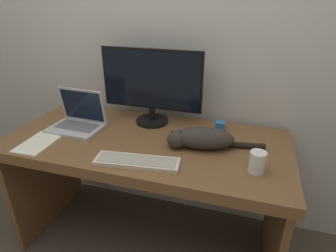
# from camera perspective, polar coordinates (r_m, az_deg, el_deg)

# --- Properties ---
(wall_back) EXTENTS (6.40, 0.06, 2.60)m
(wall_back) POSITION_cam_1_polar(r_m,az_deg,el_deg) (1.81, -0.03, 18.92)
(wall_back) COLOR silver
(wall_back) RESTS_ON ground_plane
(desk) EXTENTS (1.58, 0.73, 0.76)m
(desk) POSITION_cam_1_polar(r_m,az_deg,el_deg) (1.67, -4.28, -7.38)
(desk) COLOR brown
(desk) RESTS_ON ground_plane
(monitor) EXTENTS (0.62, 0.20, 0.46)m
(monitor) POSITION_cam_1_polar(r_m,az_deg,el_deg) (1.71, -3.39, 8.28)
(monitor) COLOR black
(monitor) RESTS_ON desk
(laptop) EXTENTS (0.32, 0.23, 0.23)m
(laptop) POSITION_cam_1_polar(r_m,az_deg,el_deg) (1.78, -17.83, 0.98)
(laptop) COLOR #B7B7BC
(laptop) RESTS_ON desk
(external_keyboard) EXTENTS (0.42, 0.16, 0.02)m
(external_keyboard) POSITION_cam_1_polar(r_m,az_deg,el_deg) (1.37, -6.30, -7.17)
(external_keyboard) COLOR beige
(external_keyboard) RESTS_ON desk
(cat) EXTENTS (0.50, 0.19, 0.11)m
(cat) POSITION_cam_1_polar(r_m,az_deg,el_deg) (1.48, 6.74, -2.42)
(cat) COLOR #332D28
(cat) RESTS_ON desk
(coffee_mug) EXTENTS (0.07, 0.07, 0.10)m
(coffee_mug) POSITION_cam_1_polar(r_m,az_deg,el_deg) (1.34, 17.68, -7.02)
(coffee_mug) COLOR white
(coffee_mug) RESTS_ON desk
(paper_notepad) EXTENTS (0.16, 0.25, 0.01)m
(paper_notepad) POSITION_cam_1_polar(r_m,az_deg,el_deg) (1.69, -24.89, -3.16)
(paper_notepad) COLOR white
(paper_notepad) RESTS_ON desk
(small_toy) EXTENTS (0.05, 0.05, 0.05)m
(small_toy) POSITION_cam_1_polar(r_m,az_deg,el_deg) (1.70, 10.48, 0.00)
(small_toy) COLOR #2D6BB7
(small_toy) RESTS_ON desk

